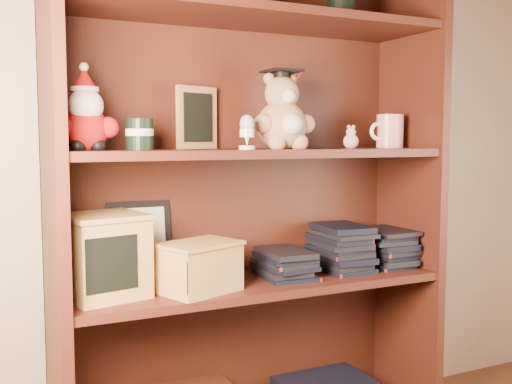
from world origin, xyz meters
TOP-DOWN VIEW (x-y plane):
  - bookcase at (0.10, 1.36)m, footprint 1.20×0.35m
  - shelf_lower at (0.10, 1.30)m, footprint 1.14×0.33m
  - shelf_upper at (0.10, 1.30)m, footprint 1.14×0.33m
  - santa_plush at (-0.40, 1.30)m, footprint 0.17×0.12m
  - teachers_tin at (-0.26, 1.30)m, footprint 0.08×0.08m
  - chalkboard_plaque at (-0.05, 1.42)m, footprint 0.15×0.11m
  - egg_cup at (0.03, 1.23)m, footprint 0.05×0.05m
  - grad_teddy_bear at (0.19, 1.30)m, footprint 0.20×0.17m
  - pink_figurine at (0.44, 1.30)m, footprint 0.05×0.05m
  - teacher_mug at (0.60, 1.30)m, footprint 0.13×0.09m
  - certificate_frame at (-0.23, 1.44)m, footprint 0.19×0.05m
  - treats_box at (-0.36, 1.30)m, footprint 0.25×0.25m
  - pencils_box at (-0.11, 1.24)m, footprint 0.26×0.22m
  - book_stack_left at (0.20, 1.30)m, footprint 0.14×0.20m
  - book_stack_mid at (0.41, 1.30)m, footprint 0.14×0.20m
  - book_stack_right at (0.59, 1.30)m, footprint 0.14×0.20m

SIDE VIEW (x-z plane):
  - shelf_lower at x=0.10m, z-range 0.53..0.55m
  - book_stack_left at x=0.20m, z-range 0.55..0.65m
  - book_stack_right at x=0.59m, z-range 0.55..0.68m
  - book_stack_mid at x=0.41m, z-range 0.55..0.69m
  - pencils_box at x=-0.11m, z-range 0.55..0.69m
  - treats_box at x=-0.36m, z-range 0.55..0.78m
  - certificate_frame at x=-0.23m, z-range 0.55..0.79m
  - bookcase at x=0.10m, z-range -0.02..1.58m
  - shelf_upper at x=0.10m, z-range 0.93..0.95m
  - pink_figurine at x=0.44m, z-range 0.94..1.02m
  - teachers_tin at x=-0.26m, z-range 0.95..1.04m
  - egg_cup at x=0.03m, z-range 0.95..1.05m
  - teacher_mug at x=0.60m, z-range 0.95..1.06m
  - santa_plush at x=-0.40m, z-range 0.92..1.16m
  - chalkboard_plaque at x=-0.05m, z-range 0.95..1.14m
  - grad_teddy_bear at x=0.19m, z-range 0.92..1.17m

